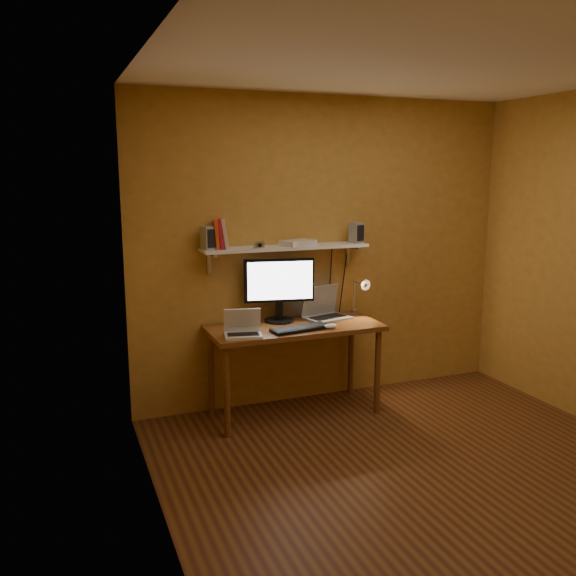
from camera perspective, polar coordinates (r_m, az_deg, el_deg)
name	(u,v)px	position (r m, az deg, el deg)	size (l,w,h in m)	color
room	(434,282)	(3.90, 13.49, 0.57)	(3.44, 3.24, 2.64)	brown
desk	(294,336)	(4.95, 0.61, -4.49)	(1.40, 0.60, 0.75)	brown
wall_shelf	(286,248)	(4.99, -0.21, 3.78)	(1.40, 0.25, 0.21)	white
monitor	(279,287)	(4.99, -0.83, 0.13)	(0.58, 0.29, 0.53)	black
laptop	(324,310)	(5.16, 3.38, -2.05)	(0.42, 0.34, 0.27)	gray
netbook	(243,328)	(4.62, -4.25, -3.80)	(0.31, 0.25, 0.21)	silver
keyboard	(300,329)	(4.78, 1.18, -3.81)	(0.48, 0.16, 0.03)	black
mouse	(330,326)	(4.84, 3.97, -3.58)	(0.11, 0.07, 0.04)	silver
desk_lamp	(360,292)	(5.26, 6.79, -0.33)	(0.09, 0.23, 0.38)	silver
speaker_left	(209,238)	(4.79, -7.41, 4.68)	(0.10, 0.10, 0.18)	gray
speaker_right	(356,233)	(5.23, 6.43, 5.17)	(0.10, 0.10, 0.17)	gray
books	(221,234)	(4.82, -6.26, 5.05)	(0.16, 0.17, 0.23)	red
shelf_camera	(259,245)	(4.82, -2.74, 4.04)	(0.09, 0.05, 0.05)	silver
router	(298,243)	(5.00, 0.95, 4.25)	(0.27, 0.18, 0.04)	silver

